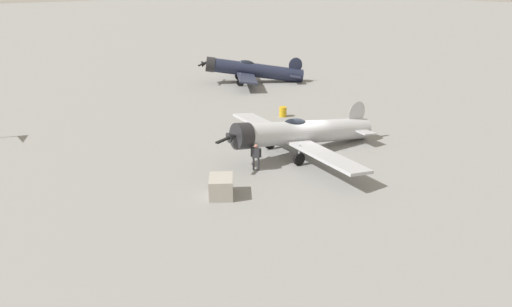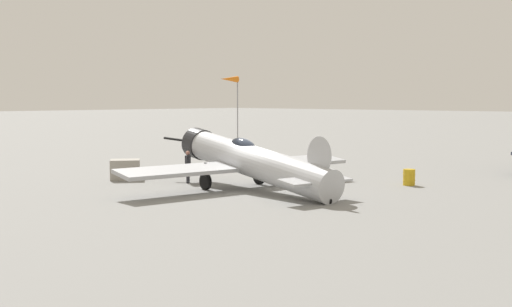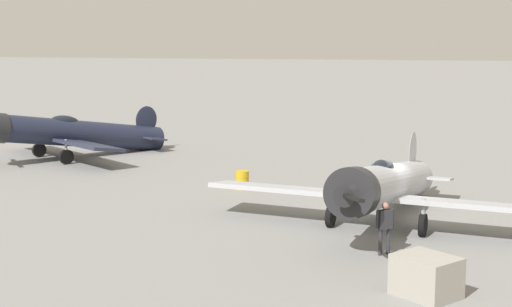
{
  "view_description": "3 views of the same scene",
  "coord_description": "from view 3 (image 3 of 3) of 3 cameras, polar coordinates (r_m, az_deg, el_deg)",
  "views": [
    {
      "loc": [
        -20.83,
        -19.13,
        11.0
      ],
      "look_at": [
        -4.66,
        -0.22,
        1.1
      ],
      "focal_mm": 31.47,
      "sensor_mm": 36.0,
      "label": 1
    },
    {
      "loc": [
        21.02,
        -22.59,
        4.4
      ],
      "look_at": [
        0.0,
        0.0,
        1.8
      ],
      "focal_mm": 45.78,
      "sensor_mm": 36.0,
      "label": 2
    },
    {
      "loc": [
        -27.96,
        -1.83,
        6.8
      ],
      "look_at": [
        4.59,
        6.23,
        1.6
      ],
      "focal_mm": 52.94,
      "sensor_mm": 36.0,
      "label": 3
    }
  ],
  "objects": [
    {
      "name": "ground_plane",
      "position": [
        28.83,
        9.92,
        -4.96
      ],
      "size": [
        400.0,
        400.0,
        0.0
      ],
      "primitive_type": "plane",
      "color": "gray"
    },
    {
      "name": "airplane_foreground",
      "position": [
        28.03,
        9.74,
        -2.41
      ],
      "size": [
        12.48,
        13.06,
        2.93
      ],
      "rotation": [
        0.0,
        0.0,
        2.98
      ],
      "color": "#B7BABF",
      "rests_on": "ground_plane"
    },
    {
      "name": "airplane_mid_apron",
      "position": [
        43.79,
        -13.61,
        1.46
      ],
      "size": [
        10.8,
        9.62,
        3.08
      ],
      "rotation": [
        0.0,
        0.0,
        2.53
      ],
      "color": "#1E2338",
      "rests_on": "ground_plane"
    },
    {
      "name": "ground_crew_mechanic",
      "position": [
        24.06,
        9.71,
        -5.21
      ],
      "size": [
        0.46,
        0.54,
        1.69
      ],
      "rotation": [
        0.0,
        0.0,
        3.81
      ],
      "color": "#2D2D33",
      "rests_on": "ground_plane"
    },
    {
      "name": "equipment_crate",
      "position": [
        20.66,
        12.74,
        -9.03
      ],
      "size": [
        1.95,
        2.01,
        1.09
      ],
      "rotation": [
        0.0,
        0.0,
        0.91
      ],
      "color": "#9E998E",
      "rests_on": "ground_plane"
    },
    {
      "name": "fuel_drum",
      "position": [
        34.01,
        -1.05,
        -2.01
      ],
      "size": [
        0.64,
        0.64,
        0.83
      ],
      "color": "gold",
      "rests_on": "ground_plane"
    }
  ]
}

